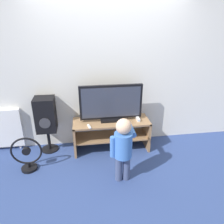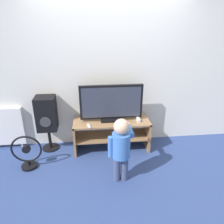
# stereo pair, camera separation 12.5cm
# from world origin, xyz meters

# --- Properties ---
(ground_plane) EXTENTS (16.00, 16.00, 0.00)m
(ground_plane) POSITION_xyz_m (0.00, 0.00, 0.00)
(ground_plane) COLOR navy
(wall_back) EXTENTS (10.00, 0.06, 2.60)m
(wall_back) POSITION_xyz_m (0.00, 0.54, 1.30)
(wall_back) COLOR silver
(wall_back) RESTS_ON ground_plane
(tv_stand) EXTENTS (1.27, 0.46, 0.54)m
(tv_stand) POSITION_xyz_m (0.00, 0.23, 0.36)
(tv_stand) COLOR #93704C
(tv_stand) RESTS_ON ground_plane
(television) EXTENTS (1.02, 0.20, 0.61)m
(television) POSITION_xyz_m (0.00, 0.25, 0.84)
(television) COLOR black
(television) RESTS_ON tv_stand
(game_console) EXTENTS (0.05, 0.19, 0.05)m
(game_console) POSITION_xyz_m (0.44, 0.20, 0.56)
(game_console) COLOR white
(game_console) RESTS_ON tv_stand
(remote_primary) EXTENTS (0.06, 0.13, 0.03)m
(remote_primary) POSITION_xyz_m (-0.38, 0.06, 0.55)
(remote_primary) COLOR white
(remote_primary) RESTS_ON tv_stand
(child) EXTENTS (0.36, 0.53, 0.95)m
(child) POSITION_xyz_m (0.05, -0.57, 0.56)
(child) COLOR #3F4C72
(child) RESTS_ON ground_plane
(speaker_tower) EXTENTS (0.32, 0.31, 0.96)m
(speaker_tower) POSITION_xyz_m (-1.07, 0.34, 0.65)
(speaker_tower) COLOR black
(speaker_tower) RESTS_ON ground_plane
(floor_fan) EXTENTS (0.45, 0.23, 0.55)m
(floor_fan) POSITION_xyz_m (-1.32, -0.17, 0.25)
(floor_fan) COLOR black
(floor_fan) RESTS_ON ground_plane
(radiator) EXTENTS (0.59, 0.08, 0.74)m
(radiator) POSITION_xyz_m (-1.79, 0.47, 0.40)
(radiator) COLOR white
(radiator) RESTS_ON ground_plane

